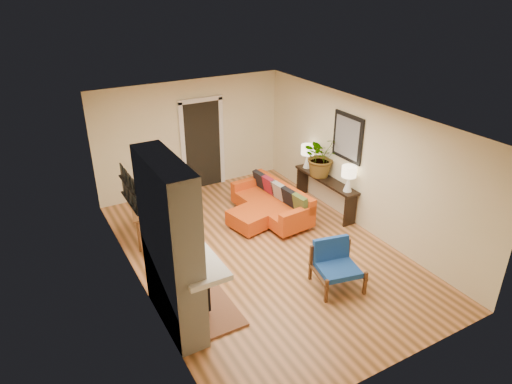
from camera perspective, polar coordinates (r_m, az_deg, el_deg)
room_shell at (r=10.44m, az=-3.71°, el=6.24°), size 6.50×6.50×6.50m
fireplace at (r=6.50m, az=-10.28°, el=-7.09°), size 1.09×1.68×2.60m
sofa at (r=9.66m, az=2.27°, el=-1.27°), size 0.98×1.99×0.76m
ottoman at (r=9.27m, az=-0.73°, el=-3.32°), size 0.87×0.87×0.37m
blue_chair at (r=7.72m, az=9.87°, el=-8.61°), size 0.87×0.85×0.77m
dining_table at (r=8.96m, az=-12.73°, el=-2.73°), size 0.89×1.58×0.83m
console_table at (r=9.97m, az=8.67°, el=0.91°), size 0.34×1.85×0.72m
lamp_near at (r=9.28m, az=11.51°, el=2.02°), size 0.30×0.30×0.54m
lamp_far at (r=10.30m, az=6.46°, el=4.81°), size 0.30×0.30×0.54m
houseplant at (r=9.87m, az=8.18°, el=4.49°), size 0.85×0.74×0.91m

